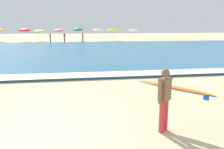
# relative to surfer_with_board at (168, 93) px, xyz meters

# --- Properties ---
(ground_plane) EXTENTS (160.00, 160.00, 0.00)m
(ground_plane) POSITION_rel_surfer_with_board_xyz_m (-3.43, 0.37, -1.02)
(ground_plane) COLOR beige
(sea) EXTENTS (120.00, 28.00, 0.14)m
(sea) POSITION_rel_surfer_with_board_xyz_m (-3.43, 20.49, -0.95)
(sea) COLOR teal
(sea) RESTS_ON ground
(surf_foam) EXTENTS (120.00, 1.48, 0.01)m
(surf_foam) POSITION_rel_surfer_with_board_xyz_m (-3.43, 7.09, -0.88)
(surf_foam) COLOR white
(surf_foam) RESTS_ON sea
(surfer_with_board) EXTENTS (1.78, 1.98, 1.73)m
(surfer_with_board) POSITION_rel_surfer_with_board_xyz_m (0.00, 0.00, 0.00)
(surfer_with_board) COLOR red
(surfer_with_board) RESTS_ON ground
(beach_umbrella_1) EXTENTS (2.07, 2.09, 2.33)m
(beach_umbrella_1) POSITION_rel_surfer_with_board_xyz_m (-10.95, 39.21, 0.97)
(beach_umbrella_1) COLOR beige
(beach_umbrella_1) RESTS_ON ground
(beach_umbrella_2) EXTENTS (2.18, 2.21, 2.12)m
(beach_umbrella_2) POSITION_rel_surfer_with_board_xyz_m (-8.46, 39.54, 0.76)
(beach_umbrella_2) COLOR beige
(beach_umbrella_2) RESTS_ON ground
(beach_umbrella_3) EXTENTS (1.80, 1.80, 2.19)m
(beach_umbrella_3) POSITION_rel_surfer_with_board_xyz_m (-4.92, 37.45, 0.91)
(beach_umbrella_3) COLOR beige
(beach_umbrella_3) RESTS_ON ground
(beach_umbrella_4) EXTENTS (1.90, 1.94, 2.46)m
(beach_umbrella_4) POSITION_rel_surfer_with_board_xyz_m (-1.56, 38.90, 1.07)
(beach_umbrella_4) COLOR beige
(beach_umbrella_4) RESTS_ON ground
(beach_umbrella_5) EXTENTS (2.19, 2.22, 2.26)m
(beach_umbrella_5) POSITION_rel_surfer_with_board_xyz_m (2.13, 38.63, 0.95)
(beach_umbrella_5) COLOR beige
(beach_umbrella_5) RESTS_ON ground
(beach_umbrella_6) EXTENTS (2.29, 2.32, 2.24)m
(beach_umbrella_6) POSITION_rel_surfer_with_board_xyz_m (5.00, 39.28, 0.92)
(beach_umbrella_6) COLOR beige
(beach_umbrella_6) RESTS_ON ground
(beach_umbrella_7) EXTENTS (1.99, 2.02, 2.22)m
(beach_umbrella_7) POSITION_rel_surfer_with_board_xyz_m (8.69, 37.91, 0.90)
(beach_umbrella_7) COLOR beige
(beach_umbrella_7) RESTS_ON ground
(beachgoer_near_row_left) EXTENTS (0.32, 0.20, 1.58)m
(beachgoer_near_row_left) POSITION_rel_surfer_with_board_xyz_m (-6.31, 36.70, -0.18)
(beachgoer_near_row_left) COLOR #383842
(beachgoer_near_row_left) RESTS_ON ground
(beachgoer_near_row_mid) EXTENTS (0.32, 0.20, 1.58)m
(beachgoer_near_row_mid) POSITION_rel_surfer_with_board_xyz_m (-3.92, 37.09, -0.18)
(beachgoer_near_row_mid) COLOR #383842
(beachgoer_near_row_mid) RESTS_ON ground
(beachgoer_near_row_right) EXTENTS (0.32, 0.20, 1.58)m
(beachgoer_near_row_right) POSITION_rel_surfer_with_board_xyz_m (-0.77, 37.02, -0.18)
(beachgoer_near_row_right) COLOR #383842
(beachgoer_near_row_right) RESTS_ON ground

